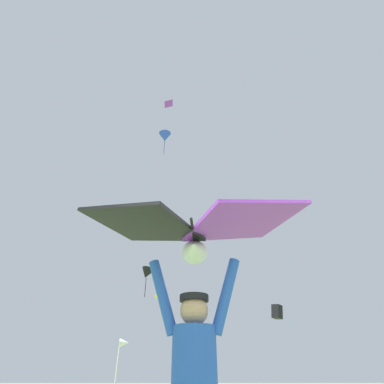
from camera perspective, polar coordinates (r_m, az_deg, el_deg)
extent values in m
cylinder|color=blue|center=(2.48, 0.47, -31.59)|extent=(0.37, 0.37, 0.56)
sphere|color=tan|center=(2.52, 0.43, -22.57)|extent=(0.23, 0.23, 0.23)
cylinder|color=black|center=(2.54, 0.42, -20.46)|extent=(0.26, 0.26, 0.05)
cylinder|color=blue|center=(2.54, 6.78, -19.70)|extent=(0.28, 0.11, 0.62)
cylinder|color=blue|center=(2.57, -5.89, -19.90)|extent=(0.28, 0.11, 0.62)
cylinder|color=black|center=(2.71, 0.37, -9.18)|extent=(0.09, 0.78, 0.02)
cube|color=purple|center=(2.66, 10.35, -5.86)|extent=(1.13, 1.05, 0.22)
cube|color=black|center=(2.71, -9.74, -6.42)|extent=(1.18, 1.13, 0.22)
cone|color=white|center=(2.67, 0.38, -11.15)|extent=(0.25, 0.22, 0.24)
cube|color=black|center=(33.74, 16.61, -21.92)|extent=(1.35, 1.20, 1.49)
pyramid|color=purple|center=(17.82, -4.75, 17.19)|extent=(0.68, 0.72, 0.33)
pyramid|color=yellow|center=(37.93, -6.69, -19.97)|extent=(1.27, 1.25, 0.43)
cone|color=black|center=(29.72, -9.05, -15.75)|extent=(1.68, 1.60, 1.36)
cylinder|color=black|center=(29.36, -9.29, -18.29)|extent=(0.05, 0.05, 1.77)
cone|color=blue|center=(26.95, -5.44, 10.86)|extent=(1.32, 1.42, 1.02)
cylinder|color=#203595|center=(26.13, -5.58, 8.93)|extent=(0.05, 0.05, 1.58)
cylinder|color=silver|center=(10.20, -14.99, -32.12)|extent=(0.04, 0.04, 2.03)
cone|color=white|center=(10.21, -13.34, -27.23)|extent=(0.28, 0.24, 0.24)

